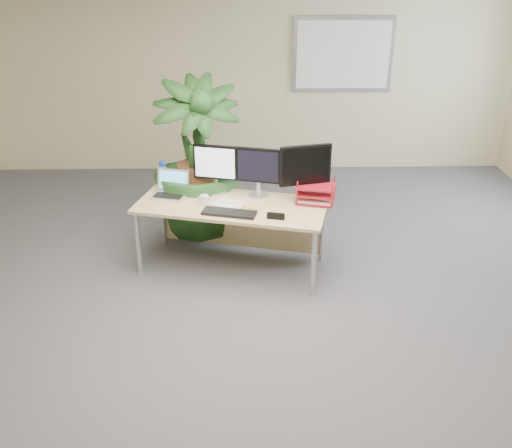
{
  "coord_description": "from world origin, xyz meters",
  "views": [
    {
      "loc": [
        -0.1,
        -3.58,
        2.77
      ],
      "look_at": [
        -0.01,
        0.35,
        0.88
      ],
      "focal_mm": 40.0,
      "sensor_mm": 36.0,
      "label": 1
    }
  ],
  "objects_px": {
    "desk": "(234,213)",
    "monitor_right": "(258,169)",
    "monitor_left": "(216,166)",
    "floor_plant": "(198,175)",
    "laptop": "(171,189)"
  },
  "relations": [
    {
      "from": "floor_plant",
      "to": "monitor_right",
      "type": "distance_m",
      "value": 0.72
    },
    {
      "from": "floor_plant",
      "to": "monitor_right",
      "type": "xyz_separation_m",
      "value": [
        0.6,
        -0.36,
        0.19
      ]
    },
    {
      "from": "monitor_left",
      "to": "monitor_right",
      "type": "bearing_deg",
      "value": -13.59
    },
    {
      "from": "monitor_right",
      "to": "laptop",
      "type": "xyz_separation_m",
      "value": [
        -0.83,
        0.05,
        -0.21
      ]
    },
    {
      "from": "monitor_right",
      "to": "desk",
      "type": "bearing_deg",
      "value": -158.16
    },
    {
      "from": "floor_plant",
      "to": "monitor_left",
      "type": "relative_size",
      "value": 3.19
    },
    {
      "from": "monitor_left",
      "to": "monitor_right",
      "type": "xyz_separation_m",
      "value": [
        0.4,
        -0.1,
        0.0
      ]
    },
    {
      "from": "monitor_left",
      "to": "desk",
      "type": "bearing_deg",
      "value": -47.93
    },
    {
      "from": "floor_plant",
      "to": "monitor_right",
      "type": "relative_size",
      "value": 3.19
    },
    {
      "from": "desk",
      "to": "monitor_right",
      "type": "xyz_separation_m",
      "value": [
        0.23,
        0.09,
        0.41
      ]
    },
    {
      "from": "floor_plant",
      "to": "laptop",
      "type": "xyz_separation_m",
      "value": [
        -0.23,
        -0.31,
        -0.03
      ]
    },
    {
      "from": "monitor_left",
      "to": "laptop",
      "type": "xyz_separation_m",
      "value": [
        -0.43,
        -0.05,
        -0.21
      ]
    },
    {
      "from": "floor_plant",
      "to": "monitor_left",
      "type": "bearing_deg",
      "value": -53.43
    },
    {
      "from": "monitor_left",
      "to": "laptop",
      "type": "distance_m",
      "value": 0.48
    },
    {
      "from": "floor_plant",
      "to": "monitor_right",
      "type": "bearing_deg",
      "value": -31.18
    }
  ]
}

